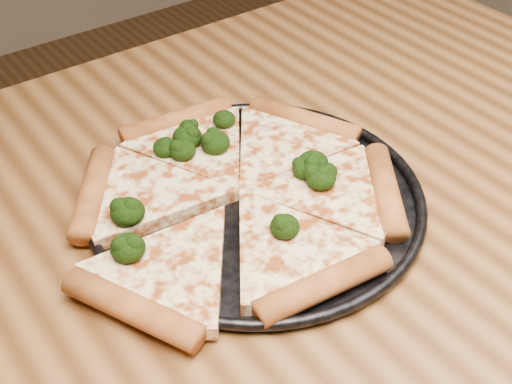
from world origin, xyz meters
TOP-DOWN VIEW (x-y plane):
  - dining_table at (0.00, 0.00)m, footprint 1.20×0.90m
  - pizza_pan at (0.03, 0.08)m, footprint 0.34×0.34m
  - pizza at (0.02, 0.09)m, footprint 0.37×0.33m
  - broccoli_florets at (0.02, 0.11)m, footprint 0.24×0.22m

SIDE VIEW (x-z plane):
  - dining_table at x=0.00m, z-range 0.28..1.03m
  - pizza_pan at x=0.03m, z-range 0.75..0.77m
  - pizza at x=0.02m, z-range 0.75..0.78m
  - broccoli_florets at x=0.02m, z-range 0.77..0.79m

